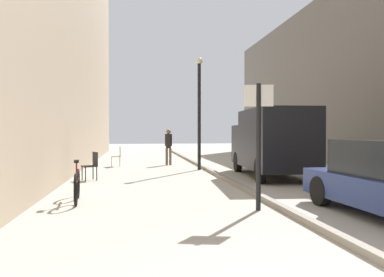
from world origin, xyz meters
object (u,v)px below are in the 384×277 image
(bicycle_leaning, at_px, (77,186))
(pedestrian_main_foreground, at_px, (168,144))
(cafe_chair_near_window, at_px, (118,155))
(lamp_post, at_px, (199,106))
(delivery_van, at_px, (271,141))
(street_sign_post, at_px, (258,135))
(cafe_chair_by_doorway, at_px, (92,164))

(bicycle_leaning, bearing_deg, pedestrian_main_foreground, 67.74)
(pedestrian_main_foreground, xyz_separation_m, cafe_chair_near_window, (-2.42, -0.46, -0.46))
(lamp_post, bearing_deg, cafe_chair_near_window, 148.10)
(pedestrian_main_foreground, xyz_separation_m, delivery_van, (3.24, -5.52, 0.27))
(street_sign_post, bearing_deg, pedestrian_main_foreground, -72.40)
(pedestrian_main_foreground, bearing_deg, lamp_post, -55.14)
(lamp_post, relative_size, cafe_chair_by_doorway, 5.06)
(street_sign_post, distance_m, bicycle_leaning, 4.26)
(lamp_post, bearing_deg, pedestrian_main_foreground, 112.29)
(delivery_van, xyz_separation_m, bicycle_leaning, (-6.16, -4.22, -0.90))
(delivery_van, distance_m, street_sign_post, 6.18)
(cafe_chair_near_window, distance_m, cafe_chair_by_doorway, 5.19)
(lamp_post, bearing_deg, cafe_chair_by_doorway, -144.22)
(delivery_van, distance_m, cafe_chair_by_doorway, 6.31)
(lamp_post, relative_size, cafe_chair_near_window, 5.06)
(delivery_van, bearing_deg, cafe_chair_near_window, 142.06)
(street_sign_post, height_order, cafe_chair_near_window, street_sign_post)
(cafe_chair_by_doorway, bearing_deg, cafe_chair_near_window, -31.04)
(lamp_post, bearing_deg, street_sign_post, -91.23)
(lamp_post, distance_m, bicycle_leaning, 8.48)
(pedestrian_main_foreground, distance_m, bicycle_leaning, 10.19)
(delivery_van, bearing_deg, cafe_chair_by_doorway, -175.33)
(pedestrian_main_foreground, relative_size, cafe_chair_by_doorway, 1.86)
(bicycle_leaning, relative_size, cafe_chair_by_doorway, 1.88)
(delivery_van, xyz_separation_m, street_sign_post, (-2.34, -5.72, 0.26))
(cafe_chair_near_window, relative_size, cafe_chair_by_doorway, 1.00)
(pedestrian_main_foreground, distance_m, cafe_chair_by_doorway, 6.39)
(street_sign_post, relative_size, lamp_post, 0.55)
(cafe_chair_near_window, bearing_deg, lamp_post, -125.78)
(bicycle_leaning, bearing_deg, cafe_chair_by_doorway, 86.01)
(pedestrian_main_foreground, height_order, delivery_van, delivery_van)
(street_sign_post, xyz_separation_m, bicycle_leaning, (-3.82, 1.50, -1.16))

